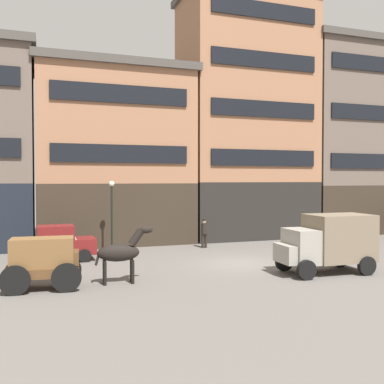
# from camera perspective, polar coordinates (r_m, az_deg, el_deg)

# --- Properties ---
(ground_plane) EXTENTS (120.00, 120.00, 0.00)m
(ground_plane) POSITION_cam_1_polar(r_m,az_deg,el_deg) (22.22, 6.54, -9.26)
(ground_plane) COLOR #605B56
(building_center_left) EXTENTS (10.39, 6.17, 11.69)m
(building_center_left) POSITION_cam_1_polar(r_m,az_deg,el_deg) (29.79, -10.12, 4.87)
(building_center_left) COLOR #33281E
(building_center_left) RESTS_ON ground_plane
(building_center_right) EXTENTS (9.78, 6.17, 17.75)m
(building_center_right) POSITION_cam_1_polar(r_m,az_deg,el_deg) (33.02, 7.05, 9.85)
(building_center_right) COLOR black
(building_center_right) RESTS_ON ground_plane
(building_far_right) EXTENTS (8.00, 6.17, 15.10)m
(building_far_right) POSITION_cam_1_polar(r_m,az_deg,el_deg) (37.37, 18.97, 6.77)
(building_far_right) COLOR #33281E
(building_far_right) RESTS_ON ground_plane
(cargo_wagon) EXTENTS (3.01, 1.72, 1.98)m
(cargo_wagon) POSITION_cam_1_polar(r_m,az_deg,el_deg) (17.76, -18.79, -8.35)
(cargo_wagon) COLOR brown
(cargo_wagon) RESTS_ON ground_plane
(draft_horse) EXTENTS (2.35, 0.73, 2.30)m
(draft_horse) POSITION_cam_1_polar(r_m,az_deg,el_deg) (17.98, -9.26, -7.76)
(draft_horse) COLOR black
(draft_horse) RESTS_ON ground_plane
(delivery_truck_near) EXTENTS (4.40, 2.25, 2.62)m
(delivery_truck_near) POSITION_cam_1_polar(r_m,az_deg,el_deg) (20.63, 17.32, -6.17)
(delivery_truck_near) COLOR gray
(delivery_truck_near) RESTS_ON ground_plane
(sedan_dark) EXTENTS (3.74, 1.94, 1.83)m
(sedan_dark) POSITION_cam_1_polar(r_m,az_deg,el_deg) (23.66, -17.11, -6.42)
(sedan_dark) COLOR maroon
(sedan_dark) RESTS_ON ground_plane
(pedestrian_officer) EXTENTS (0.40, 0.40, 1.79)m
(pedestrian_officer) POSITION_cam_1_polar(r_m,az_deg,el_deg) (26.88, 1.60, -5.23)
(pedestrian_officer) COLOR black
(pedestrian_officer) RESTS_ON ground_plane
(streetlamp_curbside) EXTENTS (0.32, 0.32, 4.12)m
(streetlamp_curbside) POSITION_cam_1_polar(r_m,az_deg,el_deg) (25.34, -10.43, -1.84)
(streetlamp_curbside) COLOR black
(streetlamp_curbside) RESTS_ON ground_plane
(fire_hydrant_curbside) EXTENTS (0.24, 0.24, 0.83)m
(fire_hydrant_curbside) POSITION_cam_1_polar(r_m,az_deg,el_deg) (34.01, 21.85, -4.84)
(fire_hydrant_curbside) COLOR maroon
(fire_hydrant_curbside) RESTS_ON ground_plane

